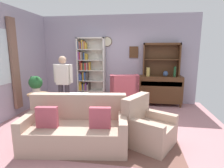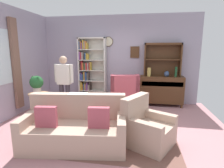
% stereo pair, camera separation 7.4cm
% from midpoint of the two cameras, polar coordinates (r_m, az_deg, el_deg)
% --- Properties ---
extents(ground_plane, '(5.40, 4.60, 0.02)m').
position_cam_midpoint_polar(ground_plane, '(4.24, -2.30, -13.32)').
color(ground_plane, '#B27A7F').
extents(wall_back, '(5.00, 0.09, 2.80)m').
position_cam_midpoint_polar(wall_back, '(5.98, 1.47, 7.76)').
color(wall_back, '#A399AD').
rests_on(wall_back, ground_plane).
extents(area_rug, '(2.54, 2.15, 0.01)m').
position_cam_midpoint_polar(area_rug, '(3.94, -0.19, -15.09)').
color(area_rug, brown).
rests_on(area_rug, ground_plane).
extents(bookshelf, '(0.90, 0.30, 2.10)m').
position_cam_midpoint_polar(bookshelf, '(6.02, -7.67, 4.08)').
color(bookshelf, silver).
rests_on(bookshelf, ground_plane).
extents(sideboard, '(1.30, 0.45, 0.92)m').
position_cam_midpoint_polar(sideboard, '(5.82, 14.54, -1.57)').
color(sideboard, '#4C2D19').
rests_on(sideboard, ground_plane).
extents(sideboard_hutch, '(1.10, 0.26, 1.00)m').
position_cam_midpoint_polar(sideboard_hutch, '(5.80, 14.93, 8.85)').
color(sideboard_hutch, '#4C2D19').
rests_on(sideboard_hutch, sideboard).
extents(vase_tall, '(0.11, 0.11, 0.27)m').
position_cam_midpoint_polar(vase_tall, '(5.62, 10.93, 3.78)').
color(vase_tall, tan).
rests_on(vase_tall, sideboard).
extents(vase_round, '(0.15, 0.15, 0.17)m').
position_cam_midpoint_polar(vase_round, '(5.69, 16.15, 3.14)').
color(vase_round, '#33476B').
rests_on(vase_round, sideboard).
extents(bottle_wine, '(0.07, 0.07, 0.30)m').
position_cam_midpoint_polar(bottle_wine, '(5.70, 18.81, 3.68)').
color(bottle_wine, '#194223').
rests_on(bottle_wine, sideboard).
extents(couch_floral, '(1.89, 1.06, 0.90)m').
position_cam_midpoint_polar(couch_floral, '(3.44, -11.78, -13.69)').
color(couch_floral, tan).
rests_on(couch_floral, ground_plane).
extents(armchair_floral, '(1.04, 1.03, 0.88)m').
position_cam_midpoint_polar(armchair_floral, '(3.48, 10.49, -13.71)').
color(armchair_floral, tan).
rests_on(armchair_floral, ground_plane).
extents(wingback_chair, '(0.91, 0.92, 1.05)m').
position_cam_midpoint_polar(wingback_chair, '(5.20, 3.25, -4.12)').
color(wingback_chair, '#B74C5B').
rests_on(wingback_chair, ground_plane).
extents(plant_stand, '(0.52, 0.52, 0.61)m').
position_cam_midpoint_polar(plant_stand, '(5.09, -22.52, -5.34)').
color(plant_stand, '#997047').
rests_on(plant_stand, ground_plane).
extents(potted_plant_large, '(0.33, 0.33, 0.46)m').
position_cam_midpoint_polar(potted_plant_large, '(4.95, -23.31, 0.15)').
color(potted_plant_large, beige).
rests_on(potted_plant_large, plant_stand).
extents(person_reading, '(0.52, 0.21, 1.56)m').
position_cam_midpoint_polar(person_reading, '(4.95, -15.44, 0.93)').
color(person_reading, '#38333D').
rests_on(person_reading, ground_plane).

